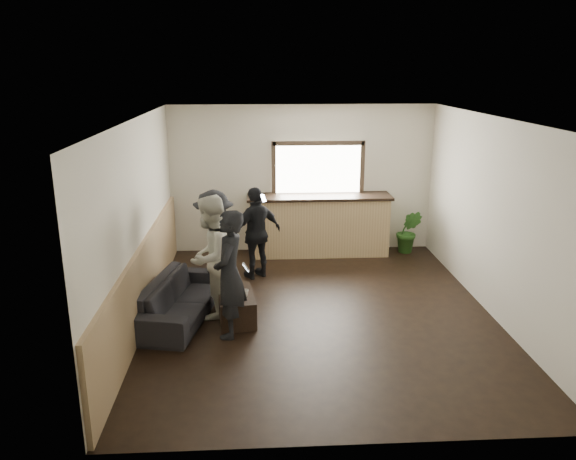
{
  "coord_description": "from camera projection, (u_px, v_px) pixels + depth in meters",
  "views": [
    {
      "loc": [
        -0.88,
        -7.52,
        3.47
      ],
      "look_at": [
        -0.42,
        0.4,
        1.15
      ],
      "focal_mm": 35.0,
      "sensor_mm": 36.0,
      "label": 1
    }
  ],
  "objects": [
    {
      "name": "person_a",
      "position": [
        230.0,
        274.0,
        7.32
      ],
      "size": [
        0.53,
        0.69,
        1.72
      ],
      "rotation": [
        0.0,
        0.0,
        -1.76
      ],
      "color": "black",
      "rests_on": "ground"
    },
    {
      "name": "cup_b",
      "position": [
        245.0,
        293.0,
        7.8
      ],
      "size": [
        0.13,
        0.13,
        0.09
      ],
      "primitive_type": "imported",
      "rotation": [
        0.0,
        0.0,
        1.18
      ],
      "color": "silver",
      "rests_on": "coffee_table"
    },
    {
      "name": "person_b",
      "position": [
        210.0,
        257.0,
        7.91
      ],
      "size": [
        0.98,
        1.07,
        1.77
      ],
      "rotation": [
        0.0,
        0.0,
        -2.03
      ],
      "color": "beige",
      "rests_on": "ground"
    },
    {
      "name": "room_shell",
      "position": [
        267.0,
        217.0,
        7.77
      ],
      "size": [
        5.01,
        6.01,
        2.8
      ],
      "color": "silver",
      "rests_on": "ground"
    },
    {
      "name": "sofa",
      "position": [
        180.0,
        299.0,
        7.98
      ],
      "size": [
        1.16,
        2.1,
        0.58
      ],
      "primitive_type": "imported",
      "rotation": [
        0.0,
        0.0,
        1.37
      ],
      "color": "black",
      "rests_on": "ground"
    },
    {
      "name": "bar_counter",
      "position": [
        319.0,
        221.0,
        10.65
      ],
      "size": [
        2.7,
        0.68,
        2.13
      ],
      "color": "tan",
      "rests_on": "ground"
    },
    {
      "name": "ground",
      "position": [
        318.0,
        312.0,
        8.23
      ],
      "size": [
        5.0,
        6.0,
        0.01
      ],
      "primitive_type": "cube",
      "color": "black"
    },
    {
      "name": "person_c",
      "position": [
        215.0,
        243.0,
        8.72
      ],
      "size": [
        0.63,
        1.08,
        1.66
      ],
      "rotation": [
        0.0,
        0.0,
        -1.58
      ],
      "color": "black",
      "rests_on": "ground"
    },
    {
      "name": "cup_a",
      "position": [
        225.0,
        286.0,
        8.06
      ],
      "size": [
        0.13,
        0.13,
        0.1
      ],
      "primitive_type": "imported",
      "rotation": [
        0.0,
        0.0,
        0.07
      ],
      "color": "silver",
      "rests_on": "coffee_table"
    },
    {
      "name": "person_d",
      "position": [
        257.0,
        233.0,
        9.41
      ],
      "size": [
        0.98,
        0.81,
        1.56
      ],
      "rotation": [
        0.0,
        0.0,
        -2.59
      ],
      "color": "black",
      "rests_on": "ground"
    },
    {
      "name": "coffee_table",
      "position": [
        236.0,
        306.0,
        7.96
      ],
      "size": [
        0.59,
        0.93,
        0.39
      ],
      "primitive_type": "cube",
      "rotation": [
        0.0,
        0.0,
        0.12
      ],
      "color": "black",
      "rests_on": "ground"
    },
    {
      "name": "potted_plant",
      "position": [
        409.0,
        231.0,
        10.76
      ],
      "size": [
        0.56,
        0.5,
        0.85
      ],
      "primitive_type": "imported",
      "rotation": [
        0.0,
        0.0,
        -0.32
      ],
      "color": "#2D6623",
      "rests_on": "ground"
    }
  ]
}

